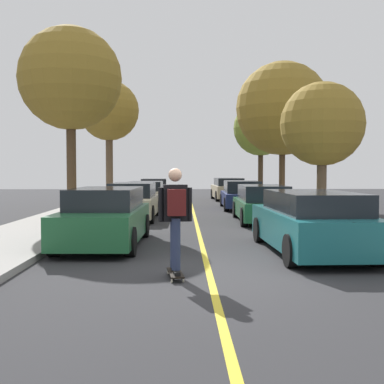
# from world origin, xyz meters

# --- Properties ---
(ground) EXTENTS (80.00, 80.00, 0.00)m
(ground) POSITION_xyz_m (0.00, 0.00, 0.00)
(ground) COLOR #2D2D30
(center_line) EXTENTS (0.12, 39.20, 0.01)m
(center_line) POSITION_xyz_m (0.00, 4.00, 0.00)
(center_line) COLOR gold
(center_line) RESTS_ON ground
(parked_car_left_nearest) EXTENTS (1.93, 4.42, 1.41)m
(parked_car_left_nearest) POSITION_xyz_m (-2.38, 3.31, 0.70)
(parked_car_left_nearest) COLOR #1E5B33
(parked_car_left_nearest) RESTS_ON ground
(parked_car_left_near) EXTENTS (1.92, 4.48, 1.38)m
(parked_car_left_near) POSITION_xyz_m (-2.38, 9.77, 0.68)
(parked_car_left_near) COLOR #BCAD89
(parked_car_left_near) RESTS_ON ground
(parked_car_left_far) EXTENTS (1.98, 4.25, 1.29)m
(parked_car_left_far) POSITION_xyz_m (-2.38, 16.48, 0.64)
(parked_car_left_far) COLOR #BCAD89
(parked_car_left_far) RESTS_ON ground
(parked_car_left_farthest) EXTENTS (2.06, 4.55, 1.32)m
(parked_car_left_farthest) POSITION_xyz_m (-2.38, 23.38, 0.66)
(parked_car_left_farthest) COLOR maroon
(parked_car_left_farthest) RESTS_ON ground
(parked_car_right_nearest) EXTENTS (2.00, 4.71, 1.38)m
(parked_car_right_nearest) POSITION_xyz_m (2.38, 2.12, 0.70)
(parked_car_right_nearest) COLOR #196066
(parked_car_right_nearest) RESTS_ON ground
(parked_car_right_near) EXTENTS (1.91, 4.57, 1.33)m
(parked_car_right_near) POSITION_xyz_m (2.38, 8.68, 0.66)
(parked_car_right_near) COLOR #1E5B33
(parked_car_right_near) RESTS_ON ground
(parked_car_right_far) EXTENTS (2.00, 4.67, 1.36)m
(parked_car_right_far) POSITION_xyz_m (2.38, 14.67, 0.66)
(parked_car_right_far) COLOR navy
(parked_car_right_far) RESTS_ON ground
(parked_car_right_farthest) EXTENTS (2.01, 4.27, 1.39)m
(parked_car_right_farthest) POSITION_xyz_m (2.38, 21.65, 0.69)
(parked_car_right_farthest) COLOR #BCAD89
(parked_car_right_farthest) RESTS_ON ground
(street_tree_left_nearest) EXTENTS (3.62, 3.62, 6.76)m
(street_tree_left_nearest) POSITION_xyz_m (-4.43, 8.65, 5.07)
(street_tree_left_nearest) COLOR #4C3823
(street_tree_left_nearest) RESTS_ON sidewalk_left
(street_tree_left_near) EXTENTS (3.21, 3.21, 6.54)m
(street_tree_left_near) POSITION_xyz_m (-4.43, 17.49, 5.02)
(street_tree_left_near) COLOR brown
(street_tree_left_near) RESTS_ON sidewalk_left
(street_tree_right_nearest) EXTENTS (2.94, 2.94, 4.81)m
(street_tree_right_nearest) POSITION_xyz_m (4.43, 8.35, 3.46)
(street_tree_right_nearest) COLOR brown
(street_tree_right_nearest) RESTS_ON sidewalk_right
(street_tree_right_near) EXTENTS (4.57, 4.57, 7.04)m
(street_tree_right_near) POSITION_xyz_m (4.43, 15.15, 4.88)
(street_tree_right_near) COLOR #4C3823
(street_tree_right_near) RESTS_ON sidewalk_right
(street_tree_right_far) EXTENTS (3.44, 3.44, 6.09)m
(street_tree_right_far) POSITION_xyz_m (4.43, 21.71, 4.49)
(street_tree_right_far) COLOR #3D2D1E
(street_tree_right_far) RESTS_ON sidewalk_right
(fire_hydrant) EXTENTS (0.20, 0.20, 0.70)m
(fire_hydrant) POSITION_xyz_m (-3.88, 6.14, 0.49)
(fire_hydrant) COLOR #B2140F
(fire_hydrant) RESTS_ON sidewalk_left
(skateboard) EXTENTS (0.32, 0.86, 0.10)m
(skateboard) POSITION_xyz_m (-0.60, -0.34, 0.09)
(skateboard) COLOR black
(skateboard) RESTS_ON ground
(skateboarder) EXTENTS (0.59, 0.71, 1.78)m
(skateboarder) POSITION_xyz_m (-0.60, -0.37, 1.12)
(skateboarder) COLOR black
(skateboarder) RESTS_ON skateboard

